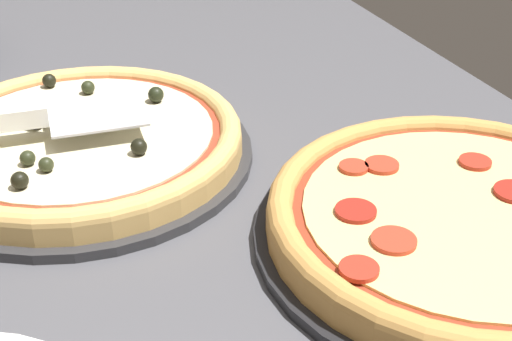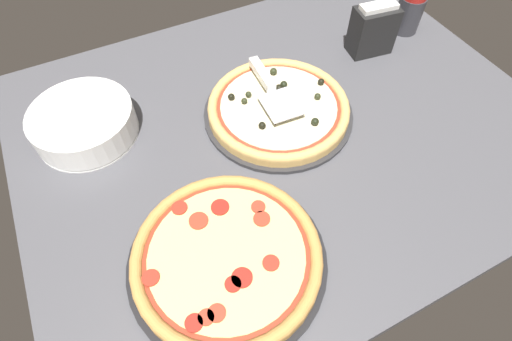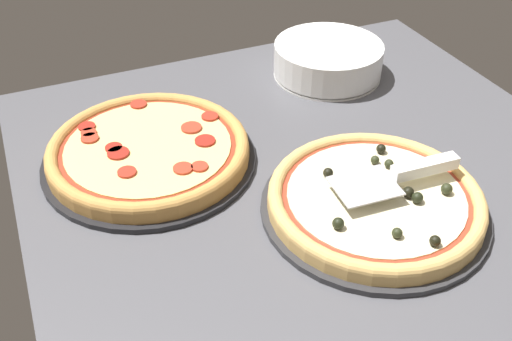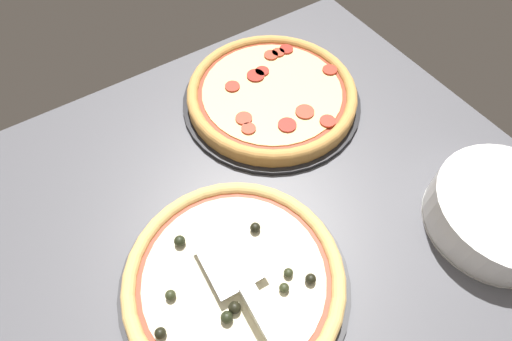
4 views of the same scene
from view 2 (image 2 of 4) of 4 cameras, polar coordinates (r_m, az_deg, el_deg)
name	(u,v)px [view 2 (image 2 of 4)]	position (r cm, az deg, el deg)	size (l,w,h in cm)	color
ground_plane	(284,129)	(95.68, 4.06, 5.95)	(120.25, 96.04, 3.60)	#4C4C51
pizza_pan_front	(278,113)	(95.88, 3.15, 8.16)	(35.24, 35.24, 1.00)	#2D2D30
pizza_front	(278,107)	(94.44, 3.21, 9.03)	(33.13, 33.13, 4.08)	#DBAD60
pizza_pan_back	(228,261)	(74.92, -4.09, -12.76)	(36.45, 36.45, 1.00)	black
pizza_back	(227,256)	(72.95, -4.20, -12.10)	(34.27, 34.27, 3.23)	#C68E47
serving_spatula	(267,82)	(95.71, 1.58, 12.56)	(8.27, 20.79, 2.00)	#B7B7BC
plate_stack	(84,123)	(97.38, -23.37, 6.24)	(22.71, 22.71, 7.00)	white
parmesan_shaker	(409,12)	(126.23, 21.04, 20.38)	(7.25, 7.25, 11.46)	#333338
napkin_holder	(373,30)	(114.69, 16.36, 18.75)	(11.90, 8.05, 13.65)	black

